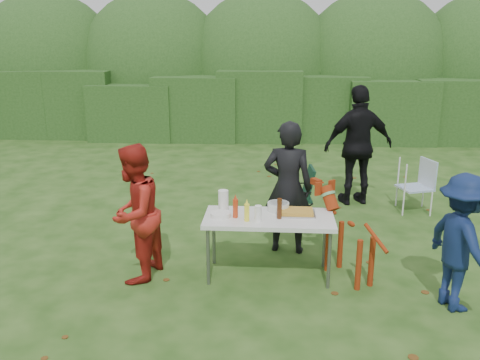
# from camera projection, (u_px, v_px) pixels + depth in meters

# --- Properties ---
(ground) EXTENTS (80.00, 80.00, 0.00)m
(ground) POSITION_uv_depth(u_px,v_px,m) (239.00, 270.00, 6.18)
(ground) COLOR #1E4211
(hedge_row) EXTENTS (22.00, 1.40, 1.70)m
(hedge_row) POSITION_uv_depth(u_px,v_px,m) (260.00, 108.00, 13.61)
(hedge_row) COLOR #23471C
(hedge_row) RESTS_ON ground
(shrub_backdrop) EXTENTS (20.00, 2.60, 3.20)m
(shrub_backdrop) POSITION_uv_depth(u_px,v_px,m) (262.00, 75.00, 14.93)
(shrub_backdrop) COLOR #3D6628
(shrub_backdrop) RESTS_ON ground
(folding_table) EXTENTS (1.50, 0.70, 0.74)m
(folding_table) POSITION_uv_depth(u_px,v_px,m) (269.00, 221.00, 5.88)
(folding_table) COLOR silver
(folding_table) RESTS_ON ground
(person_cook) EXTENTS (0.68, 0.50, 1.74)m
(person_cook) POSITION_uv_depth(u_px,v_px,m) (288.00, 188.00, 6.52)
(person_cook) COLOR black
(person_cook) RESTS_ON ground
(person_red_jacket) EXTENTS (0.76, 0.89, 1.60)m
(person_red_jacket) POSITION_uv_depth(u_px,v_px,m) (134.00, 214.00, 5.78)
(person_red_jacket) COLOR #A82018
(person_red_jacket) RESTS_ON ground
(person_black_puffy) EXTENTS (1.25, 0.77, 1.99)m
(person_black_puffy) POSITION_uv_depth(u_px,v_px,m) (358.00, 146.00, 8.37)
(person_black_puffy) COLOR black
(person_black_puffy) RESTS_ON ground
(child) EXTENTS (0.81, 1.06, 1.45)m
(child) POSITION_uv_depth(u_px,v_px,m) (462.00, 243.00, 5.17)
(child) COLOR #0F1E48
(child) RESTS_ON ground
(dog) EXTENTS (0.95, 1.15, 1.03)m
(dog) POSITION_uv_depth(u_px,v_px,m) (350.00, 237.00, 5.86)
(dog) COLOR maroon
(dog) RESTS_ON ground
(camping_chair) EXTENTS (0.58, 0.58, 0.87)m
(camping_chair) POSITION_uv_depth(u_px,v_px,m) (295.00, 195.00, 7.66)
(camping_chair) COLOR #103020
(camping_chair) RESTS_ON ground
(lawn_chair) EXTENTS (0.64, 0.64, 0.86)m
(lawn_chair) POSITION_uv_depth(u_px,v_px,m) (415.00, 186.00, 8.13)
(lawn_chair) COLOR #4E7AB4
(lawn_chair) RESTS_ON ground
(food_tray) EXTENTS (0.45, 0.30, 0.02)m
(food_tray) POSITION_uv_depth(u_px,v_px,m) (296.00, 214.00, 5.93)
(food_tray) COLOR #B7B7BA
(food_tray) RESTS_ON folding_table
(focaccia_bread) EXTENTS (0.40, 0.26, 0.04)m
(focaccia_bread) POSITION_uv_depth(u_px,v_px,m) (296.00, 211.00, 5.92)
(focaccia_bread) COLOR gold
(focaccia_bread) RESTS_ON food_tray
(mustard_bottle) EXTENTS (0.06, 0.06, 0.20)m
(mustard_bottle) POSITION_uv_depth(u_px,v_px,m) (247.00, 213.00, 5.70)
(mustard_bottle) COLOR #FFF334
(mustard_bottle) RESTS_ON folding_table
(ketchup_bottle) EXTENTS (0.06, 0.06, 0.22)m
(ketchup_bottle) POSITION_uv_depth(u_px,v_px,m) (235.00, 208.00, 5.81)
(ketchup_bottle) COLOR #BC3515
(ketchup_bottle) RESTS_ON folding_table
(beer_bottle) EXTENTS (0.06, 0.06, 0.24)m
(beer_bottle) POSITION_uv_depth(u_px,v_px,m) (279.00, 209.00, 5.77)
(beer_bottle) COLOR #47230F
(beer_bottle) RESTS_ON folding_table
(paper_towel_roll) EXTENTS (0.12, 0.12, 0.26)m
(paper_towel_roll) POSITION_uv_depth(u_px,v_px,m) (223.00, 201.00, 6.00)
(paper_towel_roll) COLOR white
(paper_towel_roll) RESTS_ON folding_table
(cup_stack) EXTENTS (0.08, 0.08, 0.18)m
(cup_stack) POSITION_uv_depth(u_px,v_px,m) (258.00, 213.00, 5.71)
(cup_stack) COLOR white
(cup_stack) RESTS_ON folding_table
(pasta_bowl) EXTENTS (0.26, 0.26, 0.10)m
(pasta_bowl) POSITION_uv_depth(u_px,v_px,m) (278.00, 207.00, 6.05)
(pasta_bowl) COLOR silver
(pasta_bowl) RESTS_ON folding_table
(plate_stack) EXTENTS (0.24, 0.24, 0.05)m
(plate_stack) POSITION_uv_depth(u_px,v_px,m) (221.00, 215.00, 5.86)
(plate_stack) COLOR white
(plate_stack) RESTS_ON folding_table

